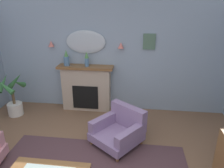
{
  "coord_description": "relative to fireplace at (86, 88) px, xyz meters",
  "views": [
    {
      "loc": [
        0.68,
        -2.05,
        2.57
      ],
      "look_at": [
        0.21,
        1.71,
        1.12
      ],
      "focal_mm": 33.71,
      "sensor_mm": 36.0,
      "label": 1
    }
  ],
  "objects": [
    {
      "name": "wall_sconce_right",
      "position": [
        0.85,
        0.09,
        1.09
      ],
      "size": [
        0.14,
        0.14,
        0.14
      ],
      "primitive_type": "cone",
      "color": "#D17066"
    },
    {
      "name": "wall_back",
      "position": [
        0.58,
        0.22,
        0.88
      ],
      "size": [
        6.69,
        0.1,
        2.9
      ],
      "primitive_type": "cube",
      "color": "#8C9EB2",
      "rests_on": "ground"
    },
    {
      "name": "mantel_vase_right",
      "position": [
        -0.45,
        -0.03,
        0.76
      ],
      "size": [
        0.14,
        0.14,
        0.38
      ],
      "color": "#4C7093",
      "rests_on": "fireplace"
    },
    {
      "name": "fireplace",
      "position": [
        0.0,
        0.0,
        0.0
      ],
      "size": [
        1.36,
        0.36,
        1.16
      ],
      "color": "tan",
      "rests_on": "ground"
    },
    {
      "name": "potted_plant_corner_palm",
      "position": [
        -1.68,
        -0.53,
        -0.1
      ],
      "size": [
        0.57,
        0.57,
        1.05
      ],
      "color": "silver",
      "rests_on": "ground"
    },
    {
      "name": "wall_sconce_left",
      "position": [
        -0.85,
        0.09,
        1.09
      ],
      "size": [
        0.14,
        0.14,
        0.14
      ],
      "primitive_type": "cone",
      "color": "#D17066"
    },
    {
      "name": "mantel_vase_centre",
      "position": [
        0.05,
        -0.03,
        0.77
      ],
      "size": [
        0.1,
        0.1,
        0.36
      ],
      "color": "#4C7093",
      "rests_on": "fireplace"
    },
    {
      "name": "framed_picture",
      "position": [
        1.5,
        0.15,
        1.18
      ],
      "size": [
        0.28,
        0.03,
        0.36
      ],
      "primitive_type": "cube",
      "color": "#4C6B56"
    },
    {
      "name": "armchair_by_coffee_table",
      "position": [
        0.97,
        -1.31,
        -0.27
      ],
      "size": [
        1.13,
        1.14,
        0.71
      ],
      "color": "gray",
      "rests_on": "ground"
    },
    {
      "name": "wall_mirror",
      "position": [
        -0.0,
        0.14,
        1.14
      ],
      "size": [
        0.96,
        0.06,
        0.56
      ],
      "primitive_type": "ellipsoid",
      "color": "#B2BCC6"
    }
  ]
}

